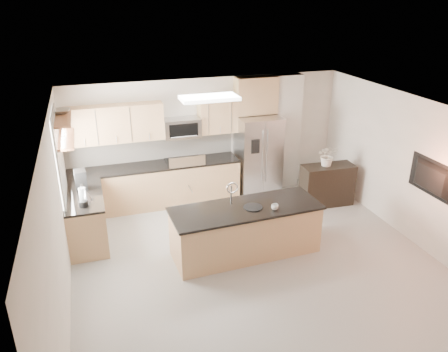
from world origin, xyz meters
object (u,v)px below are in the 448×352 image
object	(u,v)px
platter	(253,207)
bowl	(61,111)
cup	(275,207)
blender	(83,198)
island	(245,230)
refrigerator	(258,155)
coffee_maker	(81,181)
credenza	(327,185)
television	(429,179)
range	(185,181)
microwave	(182,128)
kettle	(86,195)
flower_vase	(328,150)

from	to	relation	value
platter	bowl	size ratio (longest dim) A/B	0.84
cup	blender	distance (m)	3.21
island	cup	bearing A→B (deg)	-29.77
refrigerator	bowl	distance (m)	4.24
platter	coffee_maker	size ratio (longest dim) A/B	0.86
credenza	island	bearing A→B (deg)	-148.46
blender	coffee_maker	size ratio (longest dim) A/B	0.91
television	range	bearing A→B (deg)	48.36
platter	bowl	bearing A→B (deg)	150.40
refrigerator	coffee_maker	distance (m)	3.84
island	television	distance (m)	3.21
microwave	kettle	distance (m)	2.56
range	platter	xyz separation A→B (m)	(0.64, -2.38, 0.43)
cup	kettle	distance (m)	3.24
bowl	flower_vase	bearing A→B (deg)	-3.42
range	bowl	size ratio (longest dim) A/B	2.96
island	television	xyz separation A→B (m)	(2.98, -0.79, 0.90)
credenza	blender	world-z (taller)	blender
range	kettle	xyz separation A→B (m)	(-2.02, -1.31, 0.55)
microwave	credenza	distance (m)	3.31
microwave	coffee_maker	world-z (taller)	microwave
range	credenza	bearing A→B (deg)	-20.33
kettle	bowl	bearing A→B (deg)	111.37
refrigerator	flower_vase	distance (m)	1.57
television	cup	bearing A→B (deg)	77.49
blender	television	bearing A→B (deg)	-15.85
platter	television	world-z (taller)	television
range	blender	size ratio (longest dim) A/B	3.33
cup	coffee_maker	size ratio (longest dim) A/B	0.32
range	blender	xyz separation A→B (m)	(-2.07, -1.54, 0.60)
island	television	bearing A→B (deg)	-17.19
microwave	television	distance (m)	4.79
range	refrigerator	world-z (taller)	refrigerator
refrigerator	island	size ratio (longest dim) A/B	0.68
credenza	blender	distance (m)	5.00
blender	television	world-z (taller)	television
microwave	kettle	world-z (taller)	microwave
range	flower_vase	bearing A→B (deg)	-20.31
refrigerator	kettle	xyz separation A→B (m)	(-3.68, -1.27, 0.14)
platter	bowl	world-z (taller)	bowl
microwave	coffee_maker	size ratio (longest dim) A/B	2.03
microwave	credenza	bearing A→B (deg)	-22.49
cup	range	bearing A→B (deg)	110.68
kettle	coffee_maker	bearing A→B (deg)	98.03
refrigerator	platter	size ratio (longest dim) A/B	5.51
credenza	bowl	world-z (taller)	bowl
range	bowl	bearing A→B (deg)	-161.80
kettle	bowl	size ratio (longest dim) A/B	0.62
range	microwave	size ratio (longest dim) A/B	1.50
island	bowl	world-z (taller)	bowl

